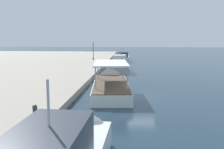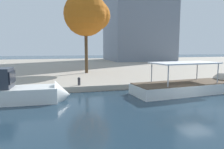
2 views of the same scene
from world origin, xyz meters
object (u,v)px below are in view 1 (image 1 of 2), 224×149
Objects in this scene: motor_yacht_4 at (123,59)px; lamp_post at (93,48)px; motor_yacht_3 at (120,67)px; mooring_bollard_1 at (35,111)px; tour_boat_2 at (111,88)px.

motor_yacht_4 is 2.24× the size of lamp_post.
motor_yacht_3 is 16.17m from motor_yacht_4.
lamp_post reaches higher than motor_yacht_4.
motor_yacht_4 is at bearing -5.18° from mooring_bollard_1.
motor_yacht_3 is at bearing -155.54° from lamp_post.
tour_boat_2 reaches higher than mooring_bollard_1.
tour_boat_2 is 1.31× the size of motor_yacht_4.
lamp_post reaches higher than motor_yacht_3.
motor_yacht_4 is at bearing -70.84° from lamp_post.
lamp_post reaches higher than tour_boat_2.
motor_yacht_4 is at bearing 3.74° from motor_yacht_3.
lamp_post is (13.99, 6.36, 2.26)m from motor_yacht_3.
mooring_bollard_1 is at bearing 173.79° from motor_yacht_4.
tour_boat_2 is 31.17m from motor_yacht_4.
lamp_post is (39.63, 2.47, 1.99)m from mooring_bollard_1.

